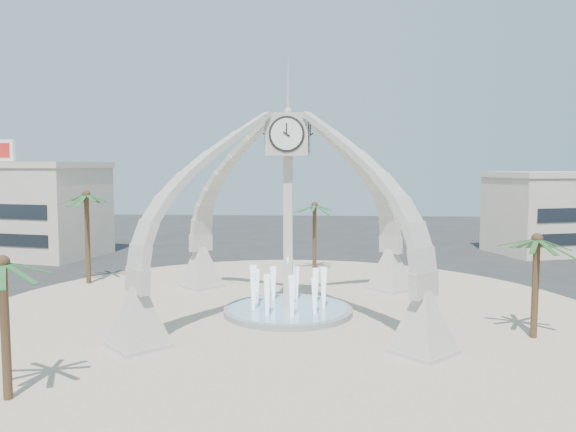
# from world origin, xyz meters

# --- Properties ---
(ground) EXTENTS (140.00, 140.00, 0.00)m
(ground) POSITION_xyz_m (0.00, 0.00, 0.00)
(ground) COLOR #282828
(ground) RESTS_ON ground
(plaza) EXTENTS (40.00, 40.00, 0.06)m
(plaza) POSITION_xyz_m (0.00, 0.00, 0.03)
(plaza) COLOR #C3B291
(plaza) RESTS_ON ground
(clock_tower) EXTENTS (17.94, 17.94, 16.30)m
(clock_tower) POSITION_xyz_m (-0.00, -0.00, 6.49)
(clock_tower) COLOR beige
(clock_tower) RESTS_ON ground
(fountain) EXTENTS (8.00, 8.00, 3.62)m
(fountain) POSITION_xyz_m (0.00, 0.00, 0.29)
(fountain) COLOR gray
(fountain) RESTS_ON ground
(palm_east) EXTENTS (3.98, 3.98, 6.09)m
(palm_east) POSITION_xyz_m (13.42, -3.99, 5.30)
(palm_east) COLOR brown
(palm_east) RESTS_ON ground
(palm_west) EXTENTS (4.07, 4.07, 7.78)m
(palm_west) POSITION_xyz_m (-16.17, 7.91, 6.90)
(palm_west) COLOR brown
(palm_west) RESTS_ON ground
(palm_north) EXTENTS (4.36, 4.36, 6.53)m
(palm_north) POSITION_xyz_m (1.31, 14.18, 5.74)
(palm_north) COLOR brown
(palm_north) RESTS_ON ground
(palm_south) EXTENTS (4.66, 4.66, 6.18)m
(palm_south) POSITION_xyz_m (-10.10, -13.60, 5.40)
(palm_south) COLOR brown
(palm_south) RESTS_ON ground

